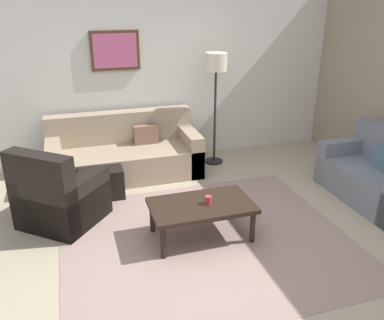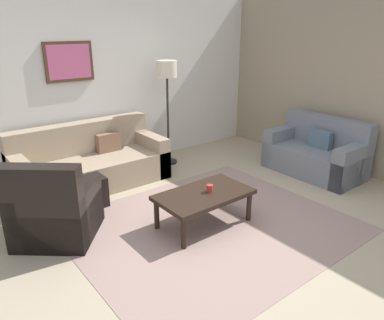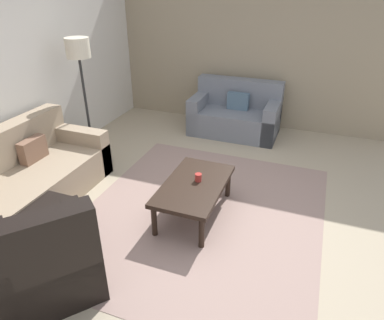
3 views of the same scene
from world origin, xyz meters
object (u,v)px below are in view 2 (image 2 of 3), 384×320
(couch_loveseat, at_px, (318,154))
(lamp_standing, at_px, (167,80))
(couch_main, at_px, (89,164))
(armchair_leather, at_px, (55,214))
(coffee_table, at_px, (204,197))
(cup, at_px, (210,188))
(ottoman, at_px, (80,191))
(framed_artwork, at_px, (69,62))

(couch_loveseat, bearing_deg, lamp_standing, 131.70)
(couch_main, bearing_deg, couch_loveseat, -30.97)
(couch_main, height_order, armchair_leather, armchair_leather)
(coffee_table, distance_m, cup, 0.12)
(ottoman, distance_m, cup, 1.75)
(coffee_table, bearing_deg, lamp_standing, 66.11)
(coffee_table, distance_m, lamp_standing, 2.41)
(armchair_leather, bearing_deg, coffee_table, -26.88)
(ottoman, distance_m, framed_artwork, 1.91)
(armchair_leather, bearing_deg, framed_artwork, 60.00)
(armchair_leather, relative_size, cup, 12.88)
(cup, bearing_deg, couch_main, 106.83)
(couch_main, bearing_deg, armchair_leather, -127.10)
(couch_loveseat, distance_m, framed_artwork, 4.03)
(ottoman, height_order, lamp_standing, lamp_standing)
(couch_main, bearing_deg, lamp_standing, -0.19)
(cup, bearing_deg, coffee_table, 161.25)
(ottoman, xyz_separation_m, lamp_standing, (1.83, 0.60, 1.21))
(ottoman, height_order, cup, cup)
(couch_main, xyz_separation_m, cup, (0.61, -2.01, 0.16))
(framed_artwork, bearing_deg, couch_main, -93.65)
(couch_loveseat, bearing_deg, coffee_table, -176.27)
(couch_loveseat, height_order, framed_artwork, framed_artwork)
(cup, distance_m, lamp_standing, 2.37)
(couch_loveseat, height_order, coffee_table, couch_loveseat)
(couch_loveseat, height_order, lamp_standing, lamp_standing)
(ottoman, relative_size, cup, 6.40)
(armchair_leather, xyz_separation_m, framed_artwork, (0.97, 1.67, 1.43))
(cup, distance_m, framed_artwork, 2.82)
(couch_loveseat, bearing_deg, couch_main, 149.03)
(framed_artwork, bearing_deg, armchair_leather, -120.00)
(ottoman, bearing_deg, couch_loveseat, -19.48)
(coffee_table, bearing_deg, couch_main, 105.23)
(armchair_leather, bearing_deg, couch_main, 52.90)
(armchair_leather, xyz_separation_m, ottoman, (0.53, 0.63, -0.11))
(cup, bearing_deg, lamp_standing, 67.97)
(armchair_leather, height_order, lamp_standing, lamp_standing)
(cup, xyz_separation_m, lamp_standing, (0.81, 2.01, 0.95))
(couch_main, relative_size, cup, 24.48)
(lamp_standing, bearing_deg, ottoman, -161.76)
(couch_loveseat, bearing_deg, armchair_leather, 171.62)
(lamp_standing, distance_m, framed_artwork, 1.50)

